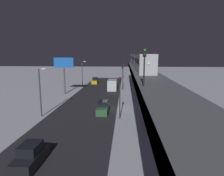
{
  "coord_description": "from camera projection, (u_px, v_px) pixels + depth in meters",
  "views": [
    {
      "loc": [
        -2.71,
        33.69,
        9.7
      ],
      "look_at": [
        0.56,
        -14.91,
        1.19
      ],
      "focal_mm": 31.08,
      "sensor_mm": 36.0,
      "label": 1
    }
  ],
  "objects": [
    {
      "name": "street_lamp_far",
      "position": [
        83.0,
        70.0,
        59.38
      ],
      "size": [
        1.35,
        0.44,
        7.65
      ],
      "color": "#38383D",
      "rests_on": "ground_plane"
    },
    {
      "name": "commercial_billboard",
      "position": [
        64.0,
        66.0,
        46.79
      ],
      "size": [
        4.8,
        0.36,
        8.9
      ],
      "color": "#4C4C51",
      "rests_on": "ground_plane"
    },
    {
      "name": "traffic_light_near",
      "position": [
        120.0,
        92.0,
        28.7
      ],
      "size": [
        0.32,
        0.44,
        6.4
      ],
      "color": "#2D2D2D",
      "rests_on": "ground_plane"
    },
    {
      "name": "sedan_yellow",
      "position": [
        95.0,
        81.0,
        65.38
      ],
      "size": [
        1.8,
        4.67,
        1.97
      ],
      "color": "gold",
      "rests_on": "ground_plane"
    },
    {
      "name": "rail_signal",
      "position": [
        144.0,
        61.0,
        20.11
      ],
      "size": [
        0.36,
        0.41,
        4.0
      ],
      "color": "black",
      "rests_on": "elevated_railway"
    },
    {
      "name": "subway_train",
      "position": [
        138.0,
        60.0,
        57.76
      ],
      "size": [
        2.94,
        55.47,
        3.4
      ],
      "color": "#B7BABF",
      "rests_on": "elevated_railway"
    },
    {
      "name": "traffic_light_far",
      "position": [
        123.0,
        68.0,
        77.88
      ],
      "size": [
        0.32,
        0.44,
        6.4
      ],
      "color": "#2D2D2D",
      "rests_on": "ground_plane"
    },
    {
      "name": "ground_plane",
      "position": [
        110.0,
        109.0,
        34.96
      ],
      "size": [
        240.0,
        240.0,
        0.0
      ],
      "primitive_type": "plane",
      "color": "silver"
    },
    {
      "name": "sedan_black",
      "position": [
        31.0,
        156.0,
        17.13
      ],
      "size": [
        1.8,
        4.33,
        1.97
      ],
      "color": "black",
      "rests_on": "ground_plane"
    },
    {
      "name": "avenue_asphalt",
      "position": [
        87.0,
        108.0,
        35.23
      ],
      "size": [
        11.0,
        91.96,
        0.01
      ],
      "primitive_type": "cube",
      "color": "#28282D",
      "rests_on": "ground_plane"
    },
    {
      "name": "sedan_green",
      "position": [
        103.0,
        108.0,
        32.57
      ],
      "size": [
        1.91,
        4.77,
        1.97
      ],
      "rotation": [
        0.0,
        0.0,
        3.14
      ],
      "color": "#2D6038",
      "rests_on": "ground_plane"
    },
    {
      "name": "elevated_railway",
      "position": [
        146.0,
        79.0,
        33.6
      ],
      "size": [
        5.0,
        91.96,
        6.33
      ],
      "color": "slate",
      "rests_on": "ground_plane"
    },
    {
      "name": "street_lamp_near",
      "position": [
        41.0,
        86.0,
        29.89
      ],
      "size": [
        1.35,
        0.44,
        7.65
      ],
      "color": "#38383D",
      "rests_on": "ground_plane"
    },
    {
      "name": "box_truck",
      "position": [
        113.0,
        84.0,
        54.21
      ],
      "size": [
        2.4,
        7.4,
        2.8
      ],
      "color": "navy",
      "rests_on": "ground_plane"
    },
    {
      "name": "traffic_light_mid",
      "position": [
        122.0,
        75.0,
        53.29
      ],
      "size": [
        0.32,
        0.44,
        6.4
      ],
      "color": "#2D2D2D",
      "rests_on": "ground_plane"
    }
  ]
}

